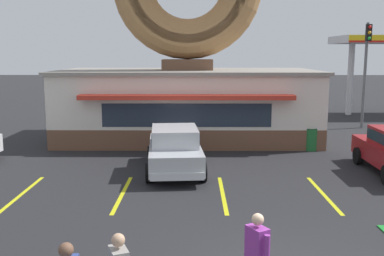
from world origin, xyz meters
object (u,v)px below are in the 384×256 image
trash_bin (311,139)px  car_silver (175,147)px  traffic_light_pole (366,61)px  pedestrian_leather_jacket_man (257,254)px

trash_bin → car_silver: bearing=-147.9°
car_silver → traffic_light_pole: 14.15m
pedestrian_leather_jacket_man → traffic_light_pole: (8.38, 17.90, 2.86)m
trash_bin → traffic_light_pole: size_ratio=0.17×
trash_bin → traffic_light_pole: bearing=53.2°
pedestrian_leather_jacket_man → trash_bin: 12.66m
car_silver → pedestrian_leather_jacket_man: size_ratio=3.02×
car_silver → trash_bin: 6.76m
car_silver → traffic_light_pole: traffic_light_pole is taller
pedestrian_leather_jacket_man → trash_bin: (3.98, 12.01, -0.35)m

